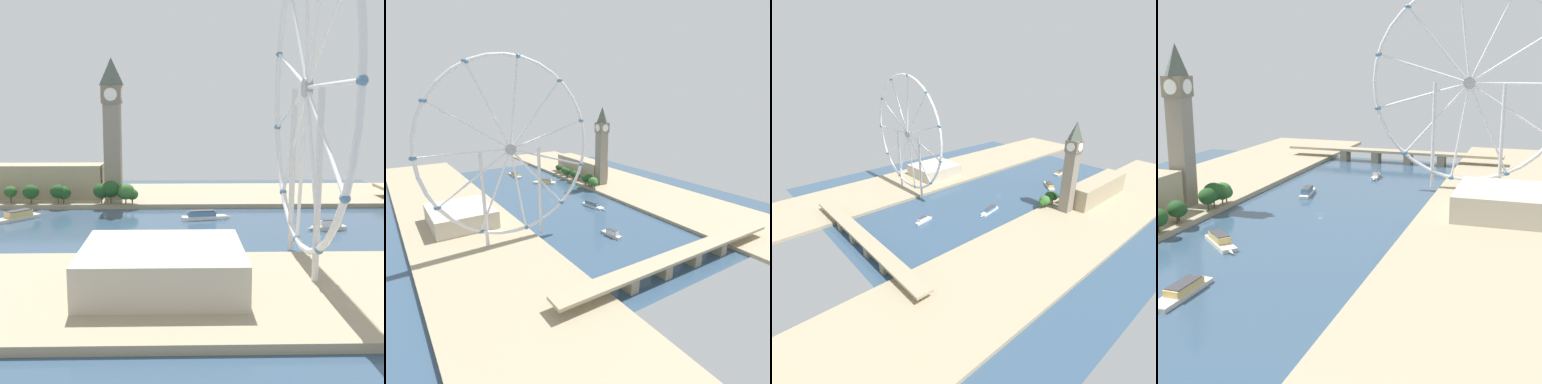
{
  "view_description": "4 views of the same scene",
  "coord_description": "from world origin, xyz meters",
  "views": [
    {
      "loc": [
        279.46,
        26.06,
        66.05
      ],
      "look_at": [
        10.0,
        32.6,
        21.74
      ],
      "focal_mm": 50.3,
      "sensor_mm": 36.0,
      "label": 1
    },
    {
      "loc": [
        154.63,
        288.36,
        108.94
      ],
      "look_at": [
        -21.84,
        16.42,
        10.19
      ],
      "focal_mm": 29.86,
      "sensor_mm": 36.0,
      "label": 2
    },
    {
      "loc": [
        -223.56,
        252.05,
        147.89
      ],
      "look_at": [
        2.0,
        53.07,
        18.2
      ],
      "focal_mm": 28.66,
      "sensor_mm": 36.0,
      "label": 3
    },
    {
      "loc": [
        116.76,
        -296.32,
        88.87
      ],
      "look_at": [
        12.92,
        16.25,
        10.2
      ],
      "focal_mm": 53.53,
      "sensor_mm": 36.0,
      "label": 4
    }
  ],
  "objects": [
    {
      "name": "tour_boat_1",
      "position": [
        -7.71,
        -124.19,
        1.94
      ],
      "size": [
        8.1,
        37.11,
        4.87
      ],
      "rotation": [
        0.0,
        0.0,
        4.7
      ],
      "color": "beige",
      "rests_on": "ground_plane"
    },
    {
      "name": "tree_row_embankment",
      "position": [
        -59.73,
        -38.01,
        11.04
      ],
      "size": [
        13.33,
        99.93,
        14.85
      ],
      "color": "#513823",
      "rests_on": "riverbank_left"
    },
    {
      "name": "riverbank_left",
      "position": [
        -100.95,
        0.0,
        1.5
      ],
      "size": [
        90.0,
        520.0,
        3.0
      ],
      "primitive_type": "cube",
      "color": "tan",
      "rests_on": "ground_plane"
    },
    {
      "name": "tour_boat_3",
      "position": [
        -24.45,
        40.2,
        2.21
      ],
      "size": [
        10.23,
        30.15,
        5.39
      ],
      "rotation": [
        0.0,
        0.0,
        1.75
      ],
      "color": "white",
      "rests_on": "ground_plane"
    },
    {
      "name": "ground_plane",
      "position": [
        0.0,
        0.0,
        0.0
      ],
      "size": [
        371.9,
        371.9,
        0.0
      ],
      "primitive_type": "plane",
      "color": "#334C66"
    },
    {
      "name": "clock_tower",
      "position": [
        -78.04,
        -17.84,
        51.25
      ],
      "size": [
        13.61,
        13.61,
        92.77
      ],
      "color": "gray",
      "rests_on": "riverbank_left"
    },
    {
      "name": "tour_boat_2",
      "position": [
        -25.17,
        -67.21,
        2.24
      ],
      "size": [
        27.7,
        24.83,
        5.65
      ],
      "rotation": [
        0.0,
        0.0,
        5.57
      ],
      "color": "beige",
      "rests_on": "ground_plane"
    },
    {
      "name": "riverbank_right",
      "position": [
        100.95,
        0.0,
        1.5
      ],
      "size": [
        90.0,
        520.0,
        3.0
      ],
      "primitive_type": "cube",
      "color": "tan",
      "rests_on": "ground_plane"
    },
    {
      "name": "riverside_hall",
      "position": [
        100.18,
        20.14,
        10.32
      ],
      "size": [
        49.73,
        55.4,
        14.63
      ],
      "primitive_type": "cube",
      "color": "#BCB29E",
      "rests_on": "riverbank_right"
    },
    {
      "name": "ferris_wheel",
      "position": [
        72.81,
        74.86,
        71.56
      ],
      "size": [
        127.98,
        3.2,
        132.61
      ],
      "color": "silver",
      "rests_on": "riverbank_right"
    },
    {
      "name": "tour_boat_0",
      "position": [
        3.67,
        105.13,
        2.29
      ],
      "size": [
        6.94,
        21.91,
        5.71
      ],
      "rotation": [
        0.0,
        0.0,
        4.86
      ],
      "color": "beige",
      "rests_on": "ground_plane"
    },
    {
      "name": "river_bridge",
      "position": [
        0.0,
        168.77,
        8.01
      ],
      "size": [
        183.9,
        12.95,
        10.88
      ],
      "color": "tan",
      "rests_on": "ground_plane"
    }
  ]
}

